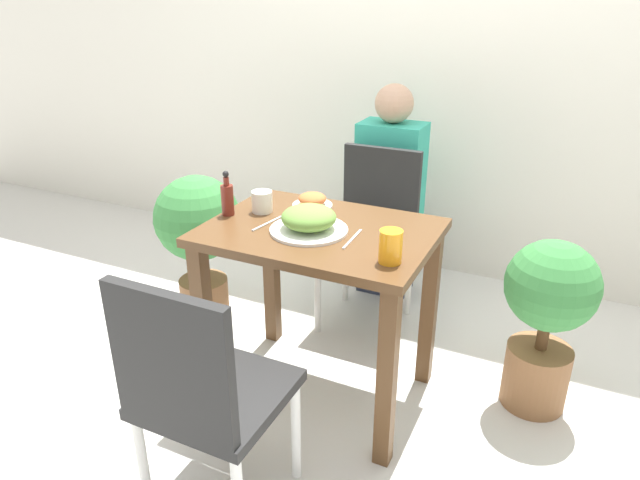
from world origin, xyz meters
TOP-DOWN VIEW (x-y plane):
  - ground_plane at (0.00, 0.00)m, footprint 16.00×16.00m
  - wall_back at (0.00, 1.42)m, footprint 8.00×0.05m
  - dining_table at (0.00, 0.00)m, footprint 0.87×0.64m
  - chair_near at (-0.05, -0.73)m, footprint 0.42×0.42m
  - chair_far at (-0.03, 0.68)m, footprint 0.42×0.42m
  - food_plate at (-0.02, -0.05)m, footprint 0.30×0.30m
  - side_plate at (-0.13, 0.20)m, footprint 0.17×0.17m
  - drink_cup at (-0.29, 0.06)m, footprint 0.09×0.09m
  - juice_glass at (0.34, -0.17)m, footprint 0.08×0.08m
  - sauce_bottle at (-0.40, -0.03)m, footprint 0.05×0.05m
  - fork_utensil at (-0.20, -0.05)m, footprint 0.04×0.19m
  - spoon_utensil at (0.15, -0.05)m, footprint 0.02×0.19m
  - potted_plant_left at (-0.78, 0.25)m, footprint 0.42×0.42m
  - potted_plant_right at (0.84, 0.31)m, footprint 0.36×0.36m
  - person_figure at (-0.06, 1.00)m, footprint 0.34×0.22m

SIDE VIEW (x-z plane):
  - ground_plane at x=0.00m, z-range 0.00..0.00m
  - potted_plant_right at x=0.84m, z-range 0.07..0.81m
  - chair_near at x=-0.05m, z-range 0.06..0.95m
  - chair_far at x=-0.03m, z-range 0.06..0.95m
  - potted_plant_left at x=-0.78m, z-range 0.11..0.90m
  - person_figure at x=-0.06m, z-range 0.00..1.17m
  - dining_table at x=0.00m, z-range 0.23..1.00m
  - fork_utensil at x=-0.20m, z-range 0.76..0.77m
  - spoon_utensil at x=0.15m, z-range 0.76..0.77m
  - side_plate at x=-0.13m, z-range 0.76..0.82m
  - drink_cup at x=-0.29m, z-range 0.76..0.85m
  - food_plate at x=-0.02m, z-range 0.76..0.86m
  - juice_glass at x=0.34m, z-range 0.76..0.88m
  - sauce_bottle at x=-0.40m, z-range 0.74..0.93m
  - wall_back at x=0.00m, z-range 0.00..2.60m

